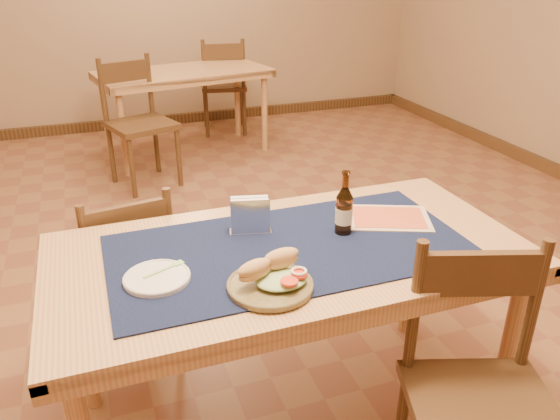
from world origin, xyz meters
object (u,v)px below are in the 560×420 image
object	(u,v)px
chair_main_near	(481,396)
napkin_holder	(250,216)
chair_main_far	(127,271)
beer_bottle	(344,210)
sandwich_plate	(272,279)
main_table	(290,269)
back_table	(184,80)

from	to	relation	value
chair_main_near	napkin_holder	xyz separation A→B (m)	(-0.48, 0.72, 0.34)
chair_main_far	beer_bottle	world-z (taller)	beer_bottle
chair_main_far	chair_main_near	size ratio (longest dim) A/B	0.90
sandwich_plate	chair_main_near	bearing A→B (deg)	-33.93
main_table	beer_bottle	xyz separation A→B (m)	(0.22, 0.04, 0.17)
chair_main_near	beer_bottle	bearing A→B (deg)	106.12
back_table	chair_main_far	size ratio (longest dim) A/B	1.87
sandwich_plate	chair_main_far	bearing A→B (deg)	115.50
napkin_holder	chair_main_far	bearing A→B (deg)	134.27
main_table	napkin_holder	distance (m)	0.23
chair_main_near	napkin_holder	size ratio (longest dim) A/B	5.86
back_table	chair_main_near	distance (m)	3.83
back_table	napkin_holder	bearing A→B (deg)	-96.25
beer_bottle	chair_main_near	bearing A→B (deg)	-73.88
main_table	back_table	size ratio (longest dim) A/B	1.03
chair_main_near	beer_bottle	xyz separation A→B (m)	(-0.17, 0.60, 0.37)
beer_bottle	napkin_holder	world-z (taller)	beer_bottle
sandwich_plate	beer_bottle	bearing A→B (deg)	35.20
back_table	sandwich_plate	size ratio (longest dim) A/B	5.99
chair_main_near	napkin_holder	world-z (taller)	chair_main_near
back_table	sandwich_plate	world-z (taller)	sandwich_plate
chair_main_near	beer_bottle	world-z (taller)	beer_bottle
chair_main_far	sandwich_plate	distance (m)	0.95
chair_main_far	sandwich_plate	world-z (taller)	sandwich_plate
back_table	chair_main_near	xyz separation A→B (m)	(0.14, -3.82, -0.19)
sandwich_plate	napkin_holder	distance (m)	0.37
napkin_holder	back_table	bearing A→B (deg)	83.75
main_table	back_table	world-z (taller)	same
back_table	sandwich_plate	bearing A→B (deg)	-96.31
napkin_holder	beer_bottle	bearing A→B (deg)	-20.61
chair_main_near	main_table	bearing A→B (deg)	124.69
chair_main_far	main_table	bearing A→B (deg)	-48.77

